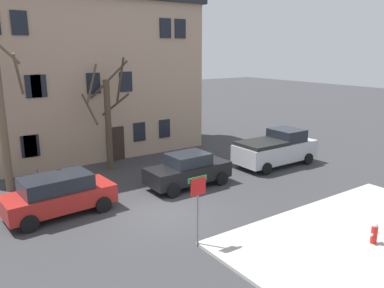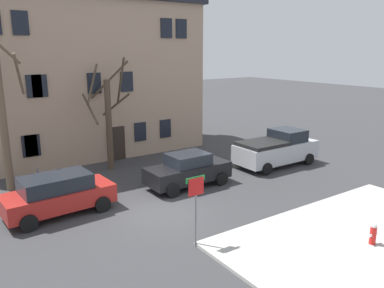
{
  "view_description": "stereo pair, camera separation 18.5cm",
  "coord_description": "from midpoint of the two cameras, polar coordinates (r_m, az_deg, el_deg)",
  "views": [
    {
      "loc": [
        -7.58,
        -13.09,
        6.67
      ],
      "look_at": [
        3.26,
        2.64,
        1.98
      ],
      "focal_mm": 35.87,
      "sensor_mm": 36.0,
      "label": 1
    },
    {
      "loc": [
        -7.43,
        -13.2,
        6.67
      ],
      "look_at": [
        3.26,
        2.64,
        1.98
      ],
      "focal_mm": 35.87,
      "sensor_mm": 36.0,
      "label": 2
    }
  ],
  "objects": [
    {
      "name": "street_sign_pole",
      "position": [
        13.08,
        0.99,
        -8.06
      ],
      "size": [
        0.76,
        0.07,
        2.56
      ],
      "color": "slate",
      "rests_on": "ground_plane"
    },
    {
      "name": "tree_bare_mid",
      "position": [
        22.05,
        -12.1,
        3.96
      ],
      "size": [
        2.78,
        2.62,
        6.32
      ],
      "color": "#4C3D2D",
      "rests_on": "ground_plane"
    },
    {
      "name": "fire_hydrant",
      "position": [
        14.99,
        25.66,
        -11.89
      ],
      "size": [
        0.42,
        0.22,
        0.77
      ],
      "color": "red",
      "rests_on": "sidewalk_slab"
    },
    {
      "name": "building_main",
      "position": [
        26.14,
        -15.83,
        11.54
      ],
      "size": [
        15.17,
        6.74,
        11.55
      ],
      "color": "tan",
      "rests_on": "ground_plane"
    },
    {
      "name": "ground_plane",
      "position": [
        16.54,
        -3.99,
        -10.01
      ],
      "size": [
        120.0,
        120.0,
        0.0
      ],
      "primitive_type": "plane",
      "color": "#38383A"
    },
    {
      "name": "car_red_wagon",
      "position": [
        16.88,
        -18.99,
        -7.02
      ],
      "size": [
        4.51,
        2.29,
        1.7
      ],
      "color": "#AD231E",
      "rests_on": "ground_plane"
    },
    {
      "name": "tree_bare_near",
      "position": [
        19.89,
        -26.35,
        5.14
      ],
      "size": [
        2.27,
        2.19,
        7.75
      ],
      "color": "brown",
      "rests_on": "ground_plane"
    },
    {
      "name": "bicycle_leaning",
      "position": [
        20.49,
        -21.14,
        -5.07
      ],
      "size": [
        1.69,
        0.56,
        1.03
      ],
      "color": "black",
      "rests_on": "ground_plane"
    },
    {
      "name": "car_black_sedan",
      "position": [
        19.18,
        -0.33,
        -3.87
      ],
      "size": [
        4.34,
        2.04,
        1.7
      ],
      "color": "black",
      "rests_on": "ground_plane"
    },
    {
      "name": "pickup_truck_silver",
      "position": [
        23.19,
        12.68,
        -0.69
      ],
      "size": [
        5.12,
        2.31,
        2.07
      ],
      "color": "#B7BABF",
      "rests_on": "ground_plane"
    }
  ]
}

